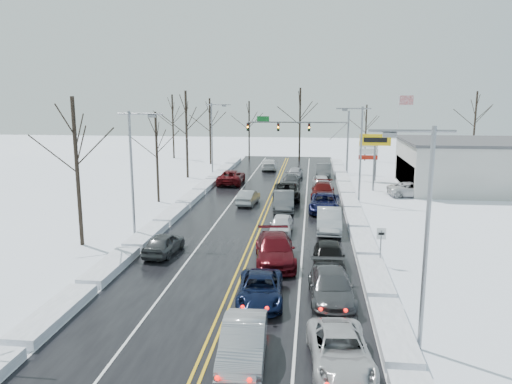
# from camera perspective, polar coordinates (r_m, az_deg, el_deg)

# --- Properties ---
(ground) EXTENTS (160.00, 160.00, 0.00)m
(ground) POSITION_cam_1_polar(r_m,az_deg,el_deg) (38.77, 0.32, -4.00)
(ground) COLOR white
(ground) RESTS_ON ground
(road_surface) EXTENTS (14.00, 84.00, 0.01)m
(road_surface) POSITION_cam_1_polar(r_m,az_deg,el_deg) (40.69, 0.62, -3.26)
(road_surface) COLOR black
(road_surface) RESTS_ON ground
(snow_bank_left) EXTENTS (1.46, 72.00, 0.49)m
(snow_bank_left) POSITION_cam_1_polar(r_m,az_deg,el_deg) (42.13, -9.73, -2.92)
(snow_bank_left) COLOR white
(snow_bank_left) RESTS_ON ground
(snow_bank_right) EXTENTS (1.46, 72.00, 0.49)m
(snow_bank_right) POSITION_cam_1_polar(r_m,az_deg,el_deg) (40.65, 11.36, -3.51)
(snow_bank_right) COLOR white
(snow_bank_right) RESTS_ON ground
(traffic_signal_mast) EXTENTS (13.28, 0.39, 8.00)m
(traffic_signal_mast) POSITION_cam_1_polar(r_m,az_deg,el_deg) (65.35, 6.04, 7.03)
(traffic_signal_mast) COLOR slate
(traffic_signal_mast) RESTS_ON ground
(tires_plus_sign) EXTENTS (3.20, 0.34, 6.00)m
(tires_plus_sign) POSITION_cam_1_polar(r_m,az_deg,el_deg) (53.83, 13.45, 5.38)
(tires_plus_sign) COLOR slate
(tires_plus_sign) RESTS_ON ground
(used_vehicles_sign) EXTENTS (2.20, 0.22, 4.65)m
(used_vehicles_sign) POSITION_cam_1_polar(r_m,az_deg,el_deg) (59.94, 12.71, 4.37)
(used_vehicles_sign) COLOR slate
(used_vehicles_sign) RESTS_ON ground
(speed_limit_sign) EXTENTS (0.55, 0.09, 2.35)m
(speed_limit_sign) POSITION_cam_1_polar(r_m,az_deg,el_deg) (30.70, 14.10, -5.30)
(speed_limit_sign) COLOR slate
(speed_limit_sign) RESTS_ON ground
(flagpole) EXTENTS (1.87, 1.20, 10.00)m
(flagpole) POSITION_cam_1_polar(r_m,az_deg,el_deg) (68.24, 16.04, 7.22)
(flagpole) COLOR silver
(flagpole) RESTS_ON ground
(dealership_building) EXTENTS (20.40, 12.40, 5.30)m
(dealership_building) POSITION_cam_1_polar(r_m,az_deg,el_deg) (59.16, 26.19, 2.76)
(dealership_building) COLOR #B6B6B1
(dealership_building) RESTS_ON ground
(streetlight_se) EXTENTS (3.20, 0.25, 9.00)m
(streetlight_se) POSITION_cam_1_polar(r_m,az_deg,el_deg) (20.25, 18.48, -3.29)
(streetlight_se) COLOR slate
(streetlight_se) RESTS_ON ground
(streetlight_ne) EXTENTS (3.20, 0.25, 9.00)m
(streetlight_ne) POSITION_cam_1_polar(r_m,az_deg,el_deg) (47.63, 11.67, 5.12)
(streetlight_ne) COLOR slate
(streetlight_ne) RESTS_ON ground
(streetlight_sw) EXTENTS (3.20, 0.25, 9.00)m
(streetlight_sw) POSITION_cam_1_polar(r_m,az_deg,el_deg) (35.75, -13.75, 3.07)
(streetlight_sw) COLOR slate
(streetlight_sw) RESTS_ON ground
(streetlight_nw) EXTENTS (3.20, 0.25, 9.00)m
(streetlight_nw) POSITION_cam_1_polar(r_m,az_deg,el_deg) (62.61, -4.89, 6.72)
(streetlight_nw) COLOR slate
(streetlight_nw) RESTS_ON ground
(tree_left_b) EXTENTS (4.00, 4.00, 10.00)m
(tree_left_b) POSITION_cam_1_polar(r_m,az_deg,el_deg) (35.00, -19.96, 5.31)
(tree_left_b) COLOR #2D231C
(tree_left_b) RESTS_ON ground
(tree_left_c) EXTENTS (3.40, 3.40, 8.50)m
(tree_left_c) POSITION_cam_1_polar(r_m,az_deg,el_deg) (47.66, -11.32, 5.90)
(tree_left_c) COLOR #2D231C
(tree_left_c) RESTS_ON ground
(tree_left_d) EXTENTS (4.20, 4.20, 10.50)m
(tree_left_d) POSITION_cam_1_polar(r_m,az_deg,el_deg) (61.19, -7.99, 8.45)
(tree_left_d) COLOR #2D231C
(tree_left_d) RESTS_ON ground
(tree_left_e) EXTENTS (3.80, 3.80, 9.50)m
(tree_left_e) POSITION_cam_1_polar(r_m,az_deg,el_deg) (72.81, -5.29, 8.39)
(tree_left_e) COLOR #2D231C
(tree_left_e) RESTS_ON ground
(tree_far_a) EXTENTS (4.00, 4.00, 10.00)m
(tree_far_a) POSITION_cam_1_polar(r_m,az_deg,el_deg) (80.34, -9.51, 8.79)
(tree_far_a) COLOR #2D231C
(tree_far_a) RESTS_ON ground
(tree_far_b) EXTENTS (3.60, 3.60, 9.00)m
(tree_far_b) POSITION_cam_1_polar(r_m,az_deg,el_deg) (78.93, -0.79, 8.39)
(tree_far_b) COLOR #2D231C
(tree_far_b) RESTS_ON ground
(tree_far_c) EXTENTS (4.40, 4.40, 11.00)m
(tree_far_c) POSITION_cam_1_polar(r_m,az_deg,el_deg) (76.26, 5.06, 9.30)
(tree_far_c) COLOR #2D231C
(tree_far_c) RESTS_ON ground
(tree_far_d) EXTENTS (3.40, 3.40, 8.50)m
(tree_far_d) POSITION_cam_1_polar(r_m,az_deg,el_deg) (78.21, 12.48, 7.85)
(tree_far_d) COLOR #2D231C
(tree_far_d) RESTS_ON ground
(tree_far_e) EXTENTS (4.20, 4.20, 10.50)m
(tree_far_e) POSITION_cam_1_polar(r_m,az_deg,el_deg) (81.83, 23.82, 8.29)
(tree_far_e) COLOR #2D231C
(tree_far_e) RESTS_ON ground
(queued_car_1) EXTENTS (1.92, 4.88, 1.58)m
(queued_car_1) POSITION_cam_1_polar(r_m,az_deg,el_deg) (20.35, -1.45, -18.80)
(queued_car_1) COLOR #94959B
(queued_car_1) RESTS_ON ground
(queued_car_2) EXTENTS (2.52, 4.92, 1.33)m
(queued_car_2) POSITION_cam_1_polar(r_m,az_deg,el_deg) (25.40, 0.50, -12.41)
(queued_car_2) COLOR black
(queued_car_2) RESTS_ON ground
(queued_car_3) EXTENTS (3.04, 6.00, 1.67)m
(queued_car_3) POSITION_cam_1_polar(r_m,az_deg,el_deg) (30.79, 2.17, -8.09)
(queued_car_3) COLOR #49090F
(queued_car_3) RESTS_ON ground
(queued_car_4) EXTENTS (1.69, 3.99, 1.35)m
(queued_car_4) POSITION_cam_1_polar(r_m,az_deg,el_deg) (37.08, 2.90, -4.73)
(queued_car_4) COLOR silver
(queued_car_4) RESTS_ON ground
(queued_car_5) EXTENTS (2.02, 5.17, 1.68)m
(queued_car_5) POSITION_cam_1_polar(r_m,az_deg,el_deg) (44.26, 3.18, -2.09)
(queued_car_5) COLOR #45484B
(queued_car_5) RESTS_ON ground
(queued_car_6) EXTENTS (2.84, 5.74, 1.56)m
(queued_car_6) POSITION_cam_1_polar(r_m,az_deg,el_deg) (48.86, 3.52, -0.83)
(queued_car_6) COLOR black
(queued_car_6) RESTS_ON ground
(queued_car_7) EXTENTS (1.90, 4.59, 1.33)m
(queued_car_7) POSITION_cam_1_polar(r_m,az_deg,el_deg) (55.38, 4.00, 0.60)
(queued_car_7) COLOR #3C3F41
(queued_car_7) RESTS_ON ground
(queued_car_8) EXTENTS (2.12, 4.31, 1.41)m
(queued_car_8) POSITION_cam_1_polar(r_m,az_deg,el_deg) (60.50, 4.45, 1.50)
(queued_car_8) COLOR #A5A7AD
(queued_car_8) RESTS_ON ground
(queued_car_10) EXTENTS (2.67, 5.05, 1.35)m
(queued_car_10) POSITION_cam_1_polar(r_m,az_deg,el_deg) (20.24, 9.52, -19.14)
(queued_car_10) COLOR #B8B8BA
(queued_car_10) RESTS_ON ground
(queued_car_11) EXTENTS (2.43, 5.37, 1.53)m
(queued_car_11) POSITION_cam_1_polar(r_m,az_deg,el_deg) (25.67, 8.54, -12.27)
(queued_car_11) COLOR #3F4144
(queued_car_11) RESTS_ON ground
(queued_car_12) EXTENTS (1.85, 4.59, 1.56)m
(queued_car_12) POSITION_cam_1_polar(r_m,az_deg,el_deg) (30.14, 8.28, -8.64)
(queued_car_12) COLOR black
(queued_car_12) RESTS_ON ground
(queued_car_13) EXTENTS (1.85, 5.17, 1.70)m
(queued_car_13) POSITION_cam_1_polar(r_m,az_deg,el_deg) (37.97, 8.31, -4.45)
(queued_car_13) COLOR #ACAFB4
(queued_car_13) RESTS_ON ground
(queued_car_14) EXTENTS (2.85, 5.65, 1.53)m
(queued_car_14) POSITION_cam_1_polar(r_m,az_deg,el_deg) (44.18, 7.82, -2.20)
(queued_car_14) COLOR black
(queued_car_14) RESTS_ON ground
(queued_car_15) EXTENTS (2.45, 5.53, 1.58)m
(queued_car_15) POSITION_cam_1_polar(r_m,az_deg,el_deg) (49.39, 7.62, -0.77)
(queued_car_15) COLOR #450A09
(queued_car_15) RESTS_ON ground
(queued_car_16) EXTENTS (2.22, 4.60, 1.51)m
(queued_car_16) POSITION_cam_1_polar(r_m,az_deg,el_deg) (54.14, 7.50, 0.29)
(queued_car_16) COLOR silver
(queued_car_16) RESTS_ON ground
(queued_car_17) EXTENTS (1.90, 5.09, 1.66)m
(queued_car_17) POSITION_cam_1_polar(r_m,az_deg,el_deg) (62.13, 7.72, 1.69)
(queued_car_17) COLOR #45484A
(queued_car_17) RESTS_ON ground
(oncoming_car_0) EXTENTS (1.84, 4.25, 1.36)m
(oncoming_car_0) POSITION_cam_1_polar(r_m,az_deg,el_deg) (46.52, -0.89, -1.42)
(oncoming_car_0) COLOR #95989C
(oncoming_car_0) RESTS_ON ground
(oncoming_car_1) EXTENTS (2.69, 5.81, 1.61)m
(oncoming_car_1) POSITION_cam_1_polar(r_m,az_deg,el_deg) (57.09, -2.83, 0.94)
(oncoming_car_1) COLOR #4F0A0E
(oncoming_car_1) RESTS_ON ground
(oncoming_car_2) EXTENTS (2.39, 5.14, 1.45)m
(oncoming_car_2) POSITION_cam_1_polar(r_m,az_deg,el_deg) (67.64, 1.52, 2.56)
(oncoming_car_2) COLOR silver
(oncoming_car_2) RESTS_ON ground
(oncoming_car_3) EXTENTS (2.02, 4.28, 1.41)m
(oncoming_car_3) POSITION_cam_1_polar(r_m,az_deg,el_deg) (32.91, -10.45, -6.99)
(oncoming_car_3) COLOR #3B3E40
(oncoming_car_3) RESTS_ON ground
(parked_car_0) EXTENTS (5.40, 2.95, 1.43)m
(parked_car_0) POSITION_cam_1_polar(r_m,az_deg,el_deg) (52.47, 17.55, -0.50)
(parked_car_0) COLOR silver
(parked_car_0) RESTS_ON ground
(parked_car_1) EXTENTS (2.53, 5.27, 1.48)m
(parked_car_1) POSITION_cam_1_polar(r_m,az_deg,el_deg) (55.96, 19.91, 0.06)
(parked_car_1) COLOR #424547
(parked_car_1) RESTS_ON ground
(parked_car_2) EXTENTS (2.16, 4.80, 1.60)m
(parked_car_2) POSITION_cam_1_polar(r_m,az_deg,el_deg) (61.16, 16.85, 1.16)
(parked_car_2) COLOR black
(parked_car_2) RESTS_ON ground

